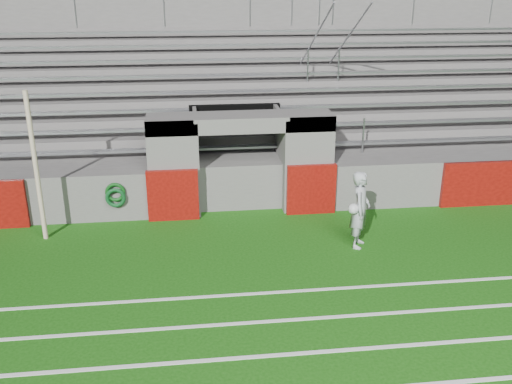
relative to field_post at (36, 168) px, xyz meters
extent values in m
plane|color=#154D0C|center=(4.86, -2.18, -1.79)|extent=(90.00, 90.00, 0.00)
cylinder|color=beige|center=(0.00, 0.00, 0.00)|extent=(0.11, 0.11, 3.57)
cube|color=white|center=(4.86, -5.18, -1.78)|extent=(28.00, 0.09, 0.01)
cube|color=white|center=(4.86, -4.18, -1.78)|extent=(28.00, 0.09, 0.01)
cube|color=white|center=(4.86, -3.18, -1.78)|extent=(28.00, 0.09, 0.01)
cube|color=#5C5957|center=(3.06, 1.32, -0.49)|extent=(1.20, 1.00, 2.60)
cube|color=#5C5957|center=(6.66, 1.32, -0.49)|extent=(1.20, 1.00, 2.60)
cube|color=black|center=(4.86, 3.02, -0.54)|extent=(2.60, 0.20, 2.50)
cube|color=#5C5957|center=(3.71, 1.92, -0.54)|extent=(0.10, 2.20, 2.50)
cube|color=#5C5957|center=(6.01, 1.92, -0.54)|extent=(0.10, 2.20, 2.50)
cube|color=#5C5957|center=(4.86, 1.32, 0.61)|extent=(4.80, 1.00, 0.40)
cube|color=#5C5957|center=(4.86, 5.17, -0.64)|extent=(26.00, 8.00, 0.20)
cube|color=#5C5957|center=(4.86, 5.17, -1.26)|extent=(26.00, 8.00, 1.05)
cube|color=#620B08|center=(3.06, 0.77, -1.11)|extent=(1.30, 0.15, 1.35)
cube|color=#620B08|center=(6.66, 0.77, -1.11)|extent=(1.30, 0.15, 1.35)
cube|color=#620B08|center=(11.36, 0.77, -1.16)|extent=(2.20, 0.15, 1.25)
cube|color=gray|center=(4.86, 2.25, -0.32)|extent=(23.00, 0.28, 0.06)
cube|color=#5C5957|center=(4.86, 3.10, -0.35)|extent=(24.00, 0.75, 0.38)
cube|color=gray|center=(4.86, 3.00, 0.06)|extent=(23.00, 0.28, 0.06)
cube|color=#5C5957|center=(4.86, 3.85, -0.16)|extent=(24.00, 0.75, 0.76)
cube|color=gray|center=(4.86, 3.75, 0.44)|extent=(23.00, 0.28, 0.06)
cube|color=#5C5957|center=(4.86, 4.60, 0.03)|extent=(24.00, 0.75, 1.14)
cube|color=gray|center=(4.86, 4.50, 0.82)|extent=(23.00, 0.28, 0.06)
cube|color=#5C5957|center=(4.86, 5.35, 0.22)|extent=(24.00, 0.75, 1.52)
cube|color=gray|center=(4.86, 5.25, 1.20)|extent=(23.00, 0.28, 0.06)
cube|color=#5C5957|center=(4.86, 6.10, 0.41)|extent=(24.00, 0.75, 1.90)
cube|color=gray|center=(4.86, 6.00, 1.58)|extent=(23.00, 0.28, 0.06)
cube|color=#5C5957|center=(4.86, 6.85, 0.60)|extent=(24.00, 0.75, 2.28)
cube|color=gray|center=(4.86, 6.75, 1.96)|extent=(23.00, 0.28, 0.06)
cube|color=#5C5957|center=(4.86, 7.60, 0.79)|extent=(24.00, 0.75, 2.66)
cube|color=gray|center=(4.86, 7.50, 2.34)|extent=(23.00, 0.28, 0.06)
cube|color=#5C5957|center=(4.86, 8.27, 0.86)|extent=(26.00, 0.60, 5.29)
cylinder|color=#A5A8AD|center=(7.36, 1.97, -0.04)|extent=(0.05, 0.05, 1.00)
cylinder|color=#A5A8AD|center=(7.36, 4.97, 1.48)|extent=(0.05, 0.05, 1.00)
cylinder|color=#A5A8AD|center=(7.36, 7.97, 3.00)|extent=(0.05, 0.05, 1.00)
cylinder|color=#A5A8AD|center=(7.36, 4.97, 1.98)|extent=(0.05, 6.02, 3.08)
cylinder|color=#A5A8AD|center=(8.36, 1.97, -0.04)|extent=(0.05, 0.05, 1.00)
cylinder|color=#A5A8AD|center=(8.36, 4.97, 1.48)|extent=(0.05, 0.05, 1.00)
cylinder|color=#A5A8AD|center=(8.36, 7.97, 3.00)|extent=(0.05, 0.05, 1.00)
cylinder|color=#A5A8AD|center=(8.36, 4.97, 1.98)|extent=(0.05, 6.02, 3.08)
cylinder|color=#A5A8AD|center=(-0.14, 7.97, 3.05)|extent=(0.05, 0.05, 1.10)
cylinder|color=#A5A8AD|center=(2.86, 7.97, 3.05)|extent=(0.05, 0.05, 1.10)
cylinder|color=#A5A8AD|center=(5.86, 7.97, 3.05)|extent=(0.05, 0.05, 1.10)
cylinder|color=#A5A8AD|center=(8.86, 7.97, 3.05)|extent=(0.05, 0.05, 1.10)
cylinder|color=#A5A8AD|center=(11.86, 7.97, 3.05)|extent=(0.05, 0.05, 1.10)
cylinder|color=#A5A8AD|center=(14.86, 7.97, 3.05)|extent=(0.05, 0.05, 1.10)
imported|color=#A8ADB2|center=(7.35, -1.30, -0.88)|extent=(0.67, 0.79, 1.82)
sphere|color=white|center=(7.14, -1.45, -0.78)|extent=(0.24, 0.24, 0.24)
torus|color=#0E4613|center=(1.62, 0.77, -0.97)|extent=(0.51, 0.09, 0.51)
torus|color=#0D451D|center=(1.62, 0.72, -1.10)|extent=(0.51, 0.10, 0.51)
camera|label=1|loc=(3.53, -12.97, 4.09)|focal=40.00mm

